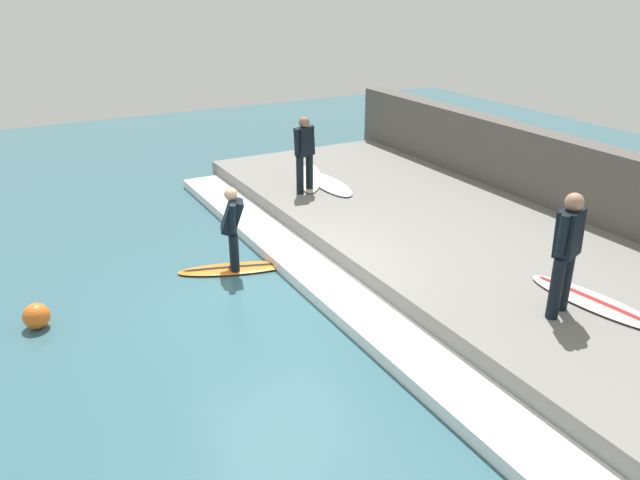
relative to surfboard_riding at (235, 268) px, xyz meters
name	(u,v)px	position (x,y,z in m)	size (l,w,h in m)	color
ground_plane	(278,291)	(0.29, -1.01, -0.03)	(28.00, 28.00, 0.00)	#335B66
concrete_ledge	(449,238)	(3.59, -1.01, 0.18)	(4.40, 11.84, 0.43)	slate
back_wall	(554,182)	(6.04, -1.01, 0.84)	(0.50, 12.43, 1.73)	#544F49
wave_foam_crest	(318,276)	(0.98, -1.01, 0.06)	(0.81, 11.25, 0.18)	white
surfboard_riding	(235,268)	(0.00, 0.00, 0.00)	(1.89, 1.01, 0.07)	orange
surfer_riding	(232,224)	(0.00, 0.00, 0.78)	(0.47, 0.56, 1.35)	black
surfer_waiting_near	(304,151)	(2.26, 1.87, 1.25)	(0.49, 0.35, 1.51)	black
surfboard_waiting_near	(330,184)	(2.90, 1.98, 0.43)	(0.71, 1.78, 0.06)	silver
surfer_waiting_far	(567,248)	(2.84, -4.02, 1.31)	(0.52, 0.36, 1.62)	black
surfboard_waiting_far	(594,302)	(3.47, -4.09, 0.43)	(0.75, 1.95, 0.07)	beige
surfboard_spare	(310,178)	(2.76, 2.59, 0.43)	(1.38, 2.06, 0.06)	beige
marker_buoy	(36,316)	(-3.02, -0.40, 0.15)	(0.36, 0.36, 0.36)	orange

